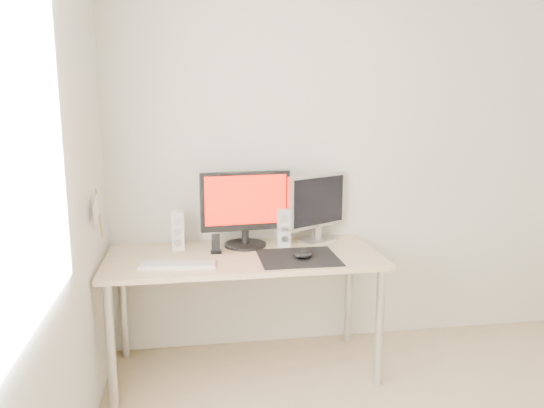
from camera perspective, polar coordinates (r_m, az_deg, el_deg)
wall_back at (r=3.59m, az=11.20°, el=5.00°), size 3.50×0.00×3.50m
wall_left at (r=1.72m, az=-26.09°, el=-2.55°), size 0.00×3.50×3.50m
window_pane at (r=1.68m, az=-26.43°, el=5.79°), size 0.00×1.30×1.30m
mousepad at (r=3.06m, az=2.85°, el=-5.76°), size 0.45×0.40×0.00m
mouse at (r=3.03m, az=3.35°, el=-5.53°), size 0.11×0.06×0.04m
desk at (r=3.15m, az=-3.01°, el=-6.81°), size 1.60×0.70×0.73m
main_monitor at (r=3.24m, az=-2.88°, el=-0.22°), size 0.55×0.28×0.47m
second_monitor at (r=3.36m, az=4.85°, el=-0.04°), size 0.42×0.25×0.43m
speaker_left at (r=3.24m, az=-10.08°, el=-2.86°), size 0.07×0.09×0.23m
speaker_right at (r=3.28m, az=1.22°, el=-2.53°), size 0.07×0.09×0.23m
keyboard at (r=2.95m, az=-10.04°, el=-6.44°), size 0.43×0.18×0.02m
phone_dock at (r=3.16m, az=-6.05°, el=-4.64°), size 0.06×0.06×0.12m
pennant at (r=2.93m, az=-18.30°, el=-0.71°), size 0.01×0.23×0.29m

